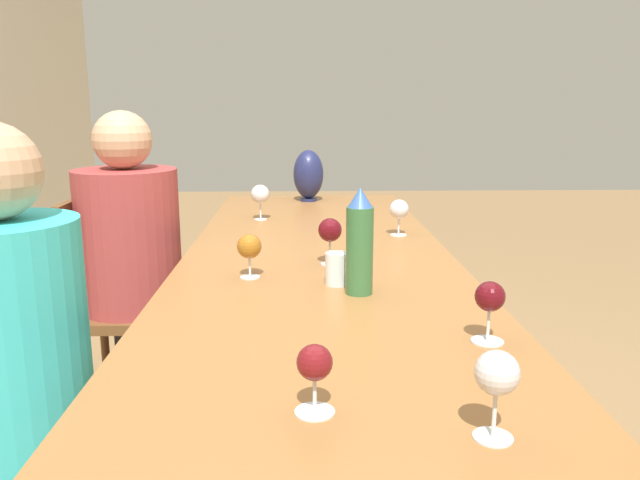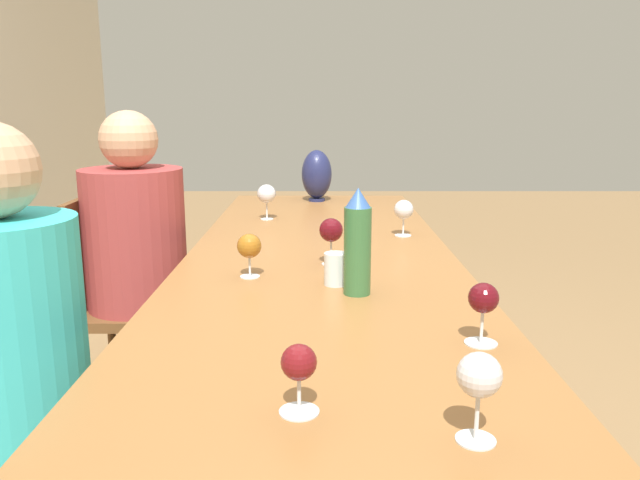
{
  "view_description": "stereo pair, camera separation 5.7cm",
  "coord_description": "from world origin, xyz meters",
  "px_view_note": "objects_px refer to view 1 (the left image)",
  "views": [
    {
      "loc": [
        -1.99,
        0.06,
        1.27
      ],
      "look_at": [
        -0.12,
        0.0,
        0.85
      ],
      "focal_mm": 35.0,
      "sensor_mm": 36.0,
      "label": 1
    },
    {
      "loc": [
        -1.99,
        -0.0,
        1.27
      ],
      "look_at": [
        -0.12,
        0.0,
        0.85
      ],
      "focal_mm": 35.0,
      "sensor_mm": 36.0,
      "label": 2
    }
  ],
  "objects_px": {
    "wine_glass_0": "(249,247)",
    "wine_glass_3": "(260,195)",
    "wine_glass_2": "(330,231)",
    "wine_glass_6": "(497,375)",
    "chair_far": "(116,300)",
    "water_bottle": "(360,243)",
    "person_near": "(19,367)",
    "water_tumbler": "(337,269)",
    "person_far": "(134,260)",
    "wine_glass_4": "(399,210)",
    "vase": "(308,175)",
    "wine_glass_5": "(490,299)",
    "wine_glass_1": "(315,366)"
  },
  "relations": [
    {
      "from": "wine_glass_0",
      "to": "wine_glass_3",
      "type": "distance_m",
      "value": 0.94
    },
    {
      "from": "wine_glass_2",
      "to": "wine_glass_6",
      "type": "height_order",
      "value": "wine_glass_2"
    },
    {
      "from": "wine_glass_6",
      "to": "chair_far",
      "type": "height_order",
      "value": "chair_far"
    },
    {
      "from": "water_bottle",
      "to": "person_near",
      "type": "distance_m",
      "value": 0.89
    },
    {
      "from": "wine_glass_0",
      "to": "water_tumbler",
      "type": "bearing_deg",
      "value": -107.58
    },
    {
      "from": "wine_glass_2",
      "to": "chair_far",
      "type": "bearing_deg",
      "value": 61.09
    },
    {
      "from": "person_far",
      "to": "wine_glass_4",
      "type": "bearing_deg",
      "value": -91.14
    },
    {
      "from": "water_tumbler",
      "to": "chair_far",
      "type": "relative_size",
      "value": 0.1
    },
    {
      "from": "wine_glass_4",
      "to": "vase",
      "type": "bearing_deg",
      "value": 21.3
    },
    {
      "from": "wine_glass_0",
      "to": "wine_glass_4",
      "type": "xyz_separation_m",
      "value": [
        0.59,
        -0.54,
        0.01
      ]
    },
    {
      "from": "wine_glass_2",
      "to": "wine_glass_6",
      "type": "xyz_separation_m",
      "value": [
        -1.08,
        -0.21,
        -0.0
      ]
    },
    {
      "from": "wine_glass_5",
      "to": "person_far",
      "type": "distance_m",
      "value": 1.58
    },
    {
      "from": "wine_glass_1",
      "to": "wine_glass_6",
      "type": "xyz_separation_m",
      "value": [
        -0.09,
        -0.28,
        0.02
      ]
    },
    {
      "from": "wine_glass_3",
      "to": "wine_glass_5",
      "type": "relative_size",
      "value": 1.14
    },
    {
      "from": "person_far",
      "to": "vase",
      "type": "bearing_deg",
      "value": -39.1
    },
    {
      "from": "wine_glass_6",
      "to": "vase",
      "type": "bearing_deg",
      "value": 6.19
    },
    {
      "from": "wine_glass_2",
      "to": "wine_glass_4",
      "type": "height_order",
      "value": "wine_glass_2"
    },
    {
      "from": "person_far",
      "to": "wine_glass_5",
      "type": "bearing_deg",
      "value": -136.82
    },
    {
      "from": "wine_glass_5",
      "to": "wine_glass_6",
      "type": "xyz_separation_m",
      "value": [
        -0.4,
        0.11,
        0.01
      ]
    },
    {
      "from": "wine_glass_5",
      "to": "person_far",
      "type": "bearing_deg",
      "value": 43.18
    },
    {
      "from": "wine_glass_2",
      "to": "wine_glass_1",
      "type": "bearing_deg",
      "value": 175.92
    },
    {
      "from": "wine_glass_6",
      "to": "wine_glass_3",
      "type": "bearing_deg",
      "value": 14.42
    },
    {
      "from": "water_tumbler",
      "to": "person_near",
      "type": "xyz_separation_m",
      "value": [
        -0.34,
        0.77,
        -0.14
      ]
    },
    {
      "from": "wine_glass_2",
      "to": "wine_glass_6",
      "type": "relative_size",
      "value": 1.05
    },
    {
      "from": "wine_glass_3",
      "to": "wine_glass_6",
      "type": "height_order",
      "value": "wine_glass_3"
    },
    {
      "from": "wine_glass_2",
      "to": "wine_glass_5",
      "type": "bearing_deg",
      "value": -155.02
    },
    {
      "from": "wine_glass_1",
      "to": "person_near",
      "type": "distance_m",
      "value": 0.82
    },
    {
      "from": "wine_glass_1",
      "to": "wine_glass_6",
      "type": "bearing_deg",
      "value": -108.08
    },
    {
      "from": "wine_glass_0",
      "to": "chair_far",
      "type": "height_order",
      "value": "chair_far"
    },
    {
      "from": "wine_glass_2",
      "to": "person_far",
      "type": "height_order",
      "value": "person_far"
    },
    {
      "from": "water_tumbler",
      "to": "wine_glass_4",
      "type": "xyz_separation_m",
      "value": [
        0.67,
        -0.28,
        0.05
      ]
    },
    {
      "from": "wine_glass_2",
      "to": "person_near",
      "type": "distance_m",
      "value": 0.97
    },
    {
      "from": "water_tumbler",
      "to": "chair_far",
      "type": "bearing_deg",
      "value": 50.82
    },
    {
      "from": "wine_glass_1",
      "to": "person_near",
      "type": "relative_size",
      "value": 0.1
    },
    {
      "from": "chair_far",
      "to": "wine_glass_4",
      "type": "bearing_deg",
      "value": -91.05
    },
    {
      "from": "vase",
      "to": "wine_glass_0",
      "type": "height_order",
      "value": "vase"
    },
    {
      "from": "wine_glass_6",
      "to": "chair_far",
      "type": "relative_size",
      "value": 0.16
    },
    {
      "from": "wine_glass_4",
      "to": "person_near",
      "type": "xyz_separation_m",
      "value": [
        -1.01,
        1.05,
        -0.2
      ]
    },
    {
      "from": "wine_glass_6",
      "to": "wine_glass_0",
      "type": "bearing_deg",
      "value": 26.03
    },
    {
      "from": "wine_glass_0",
      "to": "person_far",
      "type": "xyz_separation_m",
      "value": [
        0.61,
        0.51,
        -0.19
      ]
    },
    {
      "from": "water_bottle",
      "to": "wine_glass_2",
      "type": "height_order",
      "value": "water_bottle"
    },
    {
      "from": "wine_glass_3",
      "to": "wine_glass_6",
      "type": "bearing_deg",
      "value": -165.58
    },
    {
      "from": "wine_glass_0",
      "to": "wine_glass_6",
      "type": "relative_size",
      "value": 0.92
    },
    {
      "from": "water_tumbler",
      "to": "wine_glass_2",
      "type": "distance_m",
      "value": 0.24
    },
    {
      "from": "wine_glass_4",
      "to": "wine_glass_2",
      "type": "bearing_deg",
      "value": 146.71
    },
    {
      "from": "water_tumbler",
      "to": "chair_far",
      "type": "height_order",
      "value": "chair_far"
    },
    {
      "from": "water_bottle",
      "to": "wine_glass_2",
      "type": "xyz_separation_m",
      "value": [
        0.31,
        0.07,
        -0.03
      ]
    },
    {
      "from": "wine_glass_0",
      "to": "wine_glass_3",
      "type": "xyz_separation_m",
      "value": [
        0.94,
        0.03,
        0.02
      ]
    },
    {
      "from": "wine_glass_3",
      "to": "chair_far",
      "type": "xyz_separation_m",
      "value": [
        -0.33,
        0.57,
        -0.38
      ]
    },
    {
      "from": "wine_glass_6",
      "to": "wine_glass_1",
      "type": "bearing_deg",
      "value": 71.92
    }
  ]
}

